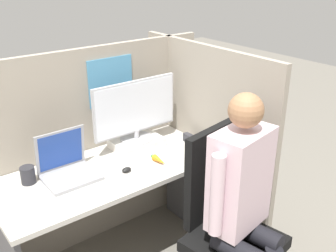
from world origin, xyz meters
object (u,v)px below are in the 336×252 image
object	(u,v)px
carrot_toy	(159,160)
pen_cup	(28,175)
laptop	(68,169)
stapler	(191,139)
monitor	(135,110)
office_chair	(224,219)
person	(244,198)
paper_box	(137,143)

from	to	relation	value
carrot_toy	pen_cup	bearing A→B (deg)	159.29
laptop	stapler	world-z (taller)	laptop
stapler	carrot_toy	size ratio (longest dim) A/B	0.91
laptop	monitor	bearing A→B (deg)	9.21
office_chair	person	bearing A→B (deg)	-99.92
carrot_toy	monitor	bearing A→B (deg)	85.66
office_chair	pen_cup	distance (m)	1.15
laptop	carrot_toy	world-z (taller)	laptop
paper_box	pen_cup	distance (m)	0.75
pen_cup	monitor	bearing A→B (deg)	1.10
person	pen_cup	distance (m)	1.22
paper_box	person	bearing A→B (deg)	-86.82
monitor	laptop	xyz separation A→B (m)	(-0.54, -0.09, -0.21)
paper_box	laptop	distance (m)	0.55
paper_box	carrot_toy	world-z (taller)	paper_box
paper_box	office_chair	distance (m)	0.81
paper_box	monitor	size ratio (longest dim) A/B	0.54
person	pen_cup	bearing A→B (deg)	131.33
monitor	office_chair	world-z (taller)	monitor
monitor	laptop	distance (m)	0.59
laptop	stapler	bearing A→B (deg)	-6.64
monitor	stapler	bearing A→B (deg)	-30.07
stapler	person	xyz separation A→B (m)	(-0.28, -0.74, 0.02)
paper_box	laptop	xyz separation A→B (m)	(-0.54, -0.09, 0.02)
carrot_toy	pen_cup	xyz separation A→B (m)	(-0.73, 0.28, 0.03)
stapler	office_chair	world-z (taller)	office_chair
stapler	paper_box	bearing A→B (deg)	150.30
paper_box	person	xyz separation A→B (m)	(0.05, -0.93, 0.02)
monitor	stapler	xyz separation A→B (m)	(0.33, -0.19, -0.24)
paper_box	monitor	distance (m)	0.24
laptop	person	xyz separation A→B (m)	(0.59, -0.84, -0.01)
monitor	office_chair	distance (m)	0.90
carrot_toy	laptop	bearing A→B (deg)	158.73
laptop	office_chair	bearing A→B (deg)	-47.98
stapler	office_chair	distance (m)	0.67
laptop	person	size ratio (longest dim) A/B	0.23
paper_box	pen_cup	bearing A→B (deg)	-179.11
office_chair	monitor	bearing A→B (deg)	95.74
pen_cup	office_chair	bearing A→B (deg)	-42.55
laptop	person	world-z (taller)	person
monitor	carrot_toy	bearing A→B (deg)	-94.34
carrot_toy	stapler	bearing A→B (deg)	16.20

